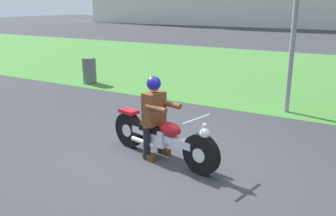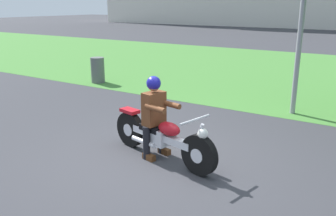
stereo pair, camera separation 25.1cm
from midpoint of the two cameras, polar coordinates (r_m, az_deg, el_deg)
ground at (r=6.16m, az=-0.05°, el=-8.14°), size 120.00×120.00×0.00m
grass_verge at (r=14.68m, az=20.35°, el=5.24°), size 60.00×12.00×0.01m
motorcycle_lead at (r=6.04m, az=0.19°, el=-4.63°), size 2.27×0.79×0.88m
rider_lead at (r=6.02m, az=-0.93°, el=-0.43°), size 0.61×0.54×1.40m
trash_can at (r=12.20m, az=-10.47°, el=5.92°), size 0.44×0.44×0.84m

